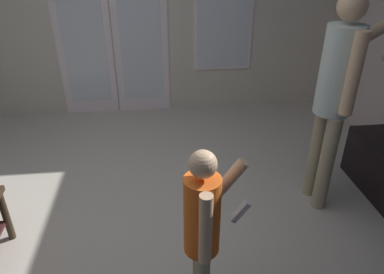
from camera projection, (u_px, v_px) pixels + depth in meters
The scene contains 4 objects.
ground_plane at pixel (99, 235), 2.69m from camera, with size 5.75×4.63×0.02m, color #BEB4A6.
wall_back_with_doors at pixel (112, 8), 4.07m from camera, with size 5.75×0.09×2.59m.
person_adult at pixel (337, 89), 2.57m from camera, with size 0.69×0.47×1.66m.
person_child at pixel (203, 230), 1.77m from camera, with size 0.37×0.31×1.13m.
Camera 1 is at (0.48, -2.07, 1.94)m, focal length 33.38 mm.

